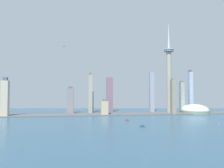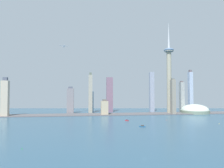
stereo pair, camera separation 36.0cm
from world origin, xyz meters
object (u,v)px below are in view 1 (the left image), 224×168
object	(u,v)px
skyscraper_7	(90,94)
channel_buoy_1	(22,148)
skyscraper_3	(173,97)
stadium_dome	(195,110)
skyscraper_8	(110,95)
channel_buoy_0	(166,120)
skyscraper_4	(70,101)
airplane	(64,46)
channel_buoy_2	(219,124)
skyscraper_9	(105,108)
skyscraper_6	(190,91)
skyscraper_10	(182,97)
skyscraper_2	(5,98)
observation_tower	(169,71)
boat_1	(127,120)
boat_2	(142,126)
skyscraper_1	(152,92)

from	to	relation	value
skyscraper_7	channel_buoy_1	world-z (taller)	skyscraper_7
skyscraper_3	stadium_dome	bearing A→B (deg)	15.48
skyscraper_8	channel_buoy_1	xyz separation A→B (m)	(-183.70, -501.21, -68.16)
skyscraper_3	channel_buoy_0	world-z (taller)	skyscraper_3
stadium_dome	skyscraper_4	size ratio (longest dim) A/B	1.06
airplane	channel_buoy_2	bearing A→B (deg)	49.80
skyscraper_3	skyscraper_9	distance (m)	251.83
skyscraper_6	channel_buoy_1	bearing A→B (deg)	-136.31
skyscraper_8	channel_buoy_2	bearing A→B (deg)	-53.75
skyscraper_10	channel_buoy_2	bearing A→B (deg)	-99.82
skyscraper_8	skyscraper_2	bearing A→B (deg)	-164.62
channel_buoy_0	skyscraper_4	bearing A→B (deg)	143.92
skyscraper_6	skyscraper_8	xyz separation A→B (m)	(-345.05, -3.93, -14.43)
stadium_dome	skyscraper_7	xyz separation A→B (m)	(-395.01, 47.80, 64.31)
skyscraper_2	skyscraper_10	xyz separation A→B (m)	(651.46, 77.70, -0.08)
observation_tower	skyscraper_10	distance (m)	133.91
stadium_dome	airplane	size ratio (longest dim) A/B	3.36
skyscraper_3	boat_1	world-z (taller)	skyscraper_3
observation_tower	channel_buoy_1	bearing A→B (deg)	-133.08
skyscraper_10	skyscraper_3	bearing A→B (deg)	-132.06
skyscraper_2	skyscraper_3	distance (m)	577.60
skyscraper_3	skyscraper_7	distance (m)	306.26
skyscraper_2	skyscraper_8	distance (m)	371.05
observation_tower	channel_buoy_0	xyz separation A→B (m)	(-83.79, -172.97, -159.86)
skyscraper_2	skyscraper_3	size ratio (longest dim) A/B	1.00
skyscraper_3	skyscraper_9	xyz separation A→B (m)	(-248.71, 10.37, -38.10)
skyscraper_7	skyscraper_8	xyz separation A→B (m)	(76.82, 27.55, -4.85)
observation_tower	skyscraper_7	distance (m)	311.60
stadium_dome	skyscraper_2	xyz separation A→B (m)	(-675.86, -23.02, 51.03)
channel_buoy_0	channel_buoy_2	bearing A→B (deg)	-39.06
boat_2	skyscraper_10	bearing A→B (deg)	88.59
channel_buoy_0	boat_2	bearing A→B (deg)	-134.76
skyscraper_3	skyscraper_6	world-z (taller)	skyscraper_6
skyscraper_1	observation_tower	bearing A→B (deg)	-44.38
channel_buoy_1	skyscraper_2	bearing A→B (deg)	113.36
skyscraper_4	boat_2	xyz separation A→B (m)	(187.87, -309.45, -46.68)
skyscraper_4	channel_buoy_0	size ratio (longest dim) A/B	48.96
skyscraper_1	skyscraper_7	size ratio (longest dim) A/B	1.04
skyscraper_1	skyscraper_10	distance (m)	127.71
skyscraper_7	channel_buoy_2	size ratio (longest dim) A/B	87.43
skyscraper_7	boat_2	bearing A→B (deg)	-70.27
skyscraper_7	skyscraper_9	distance (m)	94.22
skyscraper_6	channel_buoy_2	size ratio (longest dim) A/B	98.46
stadium_dome	channel_buoy_0	xyz separation A→B (m)	(-182.48, -167.69, -9.04)
skyscraper_6	channel_buoy_0	world-z (taller)	skyscraper_6
stadium_dome	skyscraper_9	distance (m)	347.74
observation_tower	airplane	xyz separation A→B (m)	(-389.57, -19.45, 79.88)
channel_buoy_1	skyscraper_6	bearing A→B (deg)	43.69
stadium_dome	skyscraper_6	distance (m)	111.66
boat_2	channel_buoy_0	xyz separation A→B (m)	(99.32, 100.15, -0.43)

